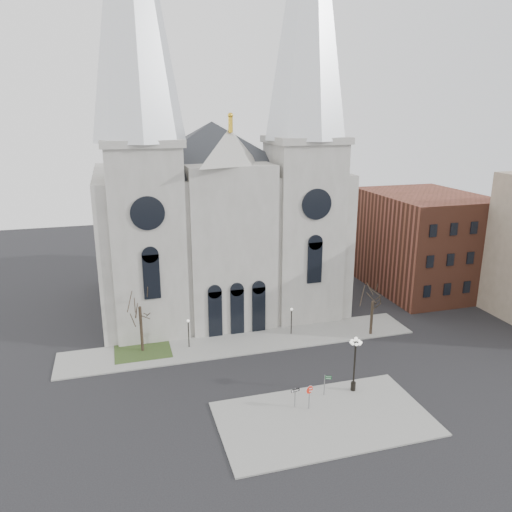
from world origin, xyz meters
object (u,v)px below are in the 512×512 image
object	(u,v)px
globe_lamp	(355,357)
one_way_sign	(295,394)
street_name_sign	(325,383)
stop_sign	(309,392)

from	to	relation	value
globe_lamp	one_way_sign	world-z (taller)	globe_lamp
globe_lamp	street_name_sign	bearing A→B (deg)	-179.20
globe_lamp	street_name_sign	size ratio (longest dim) A/B	2.65
stop_sign	globe_lamp	bearing A→B (deg)	21.27
stop_sign	street_name_sign	size ratio (longest dim) A/B	1.11
stop_sign	one_way_sign	bearing A→B (deg)	154.32
stop_sign	street_name_sign	xyz separation A→B (m)	(2.23, 1.62, -0.41)
street_name_sign	one_way_sign	bearing A→B (deg)	-143.67
globe_lamp	street_name_sign	world-z (taller)	globe_lamp
stop_sign	street_name_sign	bearing A→B (deg)	39.17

